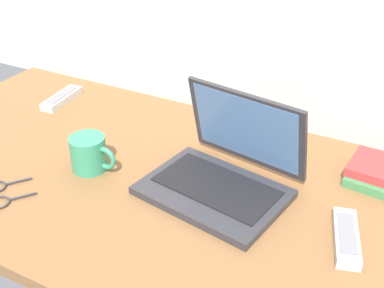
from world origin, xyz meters
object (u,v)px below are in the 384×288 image
at_px(coffee_mug, 90,154).
at_px(remote_control_far, 62,98).
at_px(laptop, 224,170).
at_px(remote_control_near, 346,237).

relative_size(coffee_mug, remote_control_far, 0.74).
bearing_deg(remote_control_far, laptop, -15.12).
distance_m(coffee_mug, remote_control_far, 0.40).
relative_size(coffee_mug, remote_control_near, 0.73).
xyz_separation_m(coffee_mug, remote_control_far, (-0.31, 0.25, -0.03)).
relative_size(remote_control_near, remote_control_far, 1.02).
distance_m(laptop, remote_control_far, 0.65).
height_order(laptop, remote_control_near, laptop).
xyz_separation_m(remote_control_near, remote_control_far, (-0.92, 0.23, 0.00)).
bearing_deg(laptop, remote_control_near, -10.85).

